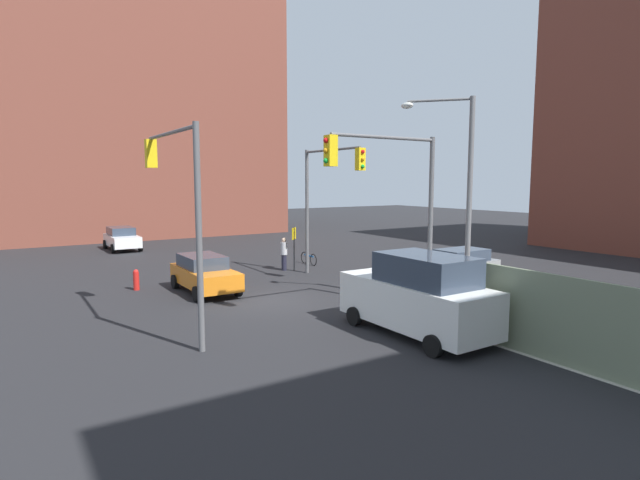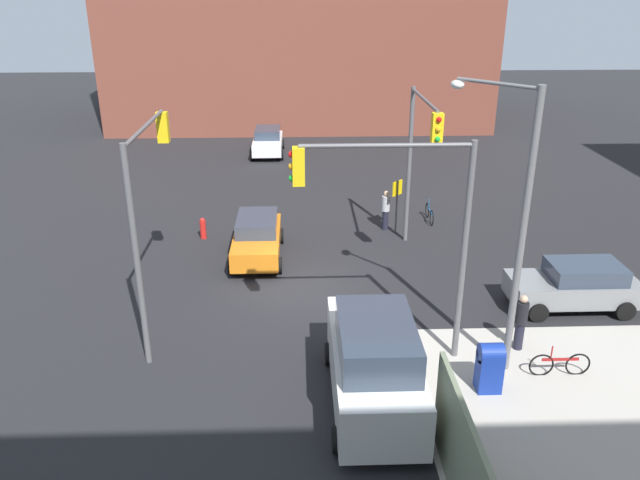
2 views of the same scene
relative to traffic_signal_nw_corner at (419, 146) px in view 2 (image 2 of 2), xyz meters
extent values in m
plane|color=black|center=(2.63, -4.50, -4.60)|extent=(120.00, 120.00, 0.00)
cylinder|color=#59595B|center=(-1.87, 0.00, -1.35)|extent=(0.18, 0.18, 6.50)
cylinder|color=#59595B|center=(0.43, 0.00, 1.78)|extent=(4.59, 0.12, 0.12)
cube|color=yellow|center=(2.73, 0.00, 1.25)|extent=(0.32, 0.36, 1.00)
sphere|color=red|center=(2.91, 0.00, 1.57)|extent=(0.18, 0.18, 0.18)
sphere|color=orange|center=(2.91, 0.00, 1.25)|extent=(0.18, 0.18, 0.18)
sphere|color=green|center=(2.91, 0.00, 0.93)|extent=(0.18, 0.18, 0.18)
cylinder|color=#59595B|center=(7.13, -9.00, -1.35)|extent=(0.18, 0.18, 6.50)
cylinder|color=#59595B|center=(4.69, -9.00, 1.78)|extent=(4.88, 0.12, 0.12)
cube|color=yellow|center=(2.26, -9.00, 1.25)|extent=(0.32, 0.36, 1.00)
sphere|color=red|center=(2.08, -9.00, 1.57)|extent=(0.18, 0.18, 0.18)
sphere|color=orange|center=(2.08, -9.00, 1.25)|extent=(0.18, 0.18, 0.18)
sphere|color=green|center=(2.08, -9.00, 0.93)|extent=(0.18, 0.18, 0.18)
cylinder|color=#59595B|center=(7.13, 0.00, -1.35)|extent=(0.18, 0.18, 6.50)
cylinder|color=#59595B|center=(7.13, -2.28, 1.78)|extent=(0.12, 4.55, 0.12)
cube|color=yellow|center=(7.13, -4.55, 1.25)|extent=(0.36, 0.32, 1.00)
sphere|color=red|center=(7.13, -4.73, 1.57)|extent=(0.18, 0.18, 0.18)
sphere|color=orange|center=(7.13, -4.73, 1.25)|extent=(0.18, 0.18, 0.18)
sphere|color=green|center=(7.13, -4.73, 0.93)|extent=(0.18, 0.18, 0.18)
cylinder|color=slate|center=(7.83, 1.30, -0.60)|extent=(0.20, 0.20, 8.00)
cylinder|color=slate|center=(6.93, 0.50, 3.30)|extent=(1.86, 1.67, 0.10)
ellipsoid|color=silver|center=(6.04, -0.29, 3.15)|extent=(0.56, 0.36, 0.24)
cylinder|color=#4C4C4C|center=(-2.77, -0.29, -3.40)|extent=(0.08, 0.08, 2.40)
cube|color=yellow|center=(-2.77, -0.29, -2.55)|extent=(0.48, 0.48, 0.64)
cube|color=navy|center=(8.83, 0.50, -4.02)|extent=(0.56, 0.64, 1.15)
cylinder|color=navy|center=(8.83, 0.50, -3.45)|extent=(0.56, 0.64, 0.56)
cylinder|color=red|center=(-2.37, -8.70, -4.20)|extent=(0.26, 0.26, 0.80)
sphere|color=red|center=(-2.37, -8.70, -3.78)|extent=(0.24, 0.24, 0.24)
cube|color=white|center=(-16.59, -6.48, -3.90)|extent=(4.28, 1.80, 0.75)
cube|color=#2D3847|center=(-16.93, -6.48, -3.25)|extent=(2.39, 1.58, 0.55)
cylinder|color=black|center=(-15.13, -5.58, -4.28)|extent=(0.64, 0.22, 0.64)
cylinder|color=black|center=(-15.13, -7.38, -4.28)|extent=(0.64, 0.22, 0.64)
cylinder|color=black|center=(-18.04, -5.58, -4.28)|extent=(0.64, 0.22, 0.64)
cylinder|color=black|center=(-18.04, -7.38, -4.28)|extent=(0.64, 0.22, 0.64)
cube|color=orange|center=(-0.24, -6.24, -3.90)|extent=(4.40, 1.80, 0.75)
cube|color=#2D3847|center=(-0.60, -6.24, -3.25)|extent=(2.47, 1.58, 0.55)
cylinder|color=black|center=(1.25, -5.34, -4.28)|extent=(0.64, 0.22, 0.64)
cylinder|color=black|center=(1.25, -7.14, -4.28)|extent=(0.64, 0.22, 0.64)
cylinder|color=black|center=(-1.74, -5.34, -4.28)|extent=(0.64, 0.22, 0.64)
cylinder|color=black|center=(-1.74, -7.14, -4.28)|extent=(0.64, 0.22, 0.64)
cube|color=slate|center=(4.32, 4.64, -3.90)|extent=(1.80, 4.25, 0.75)
cube|color=#2D3847|center=(4.32, 4.98, -3.25)|extent=(1.58, 2.38, 0.55)
cylinder|color=black|center=(5.22, 3.19, -4.28)|extent=(0.22, 0.64, 0.64)
cylinder|color=black|center=(3.42, 3.19, -4.28)|extent=(0.22, 0.64, 0.64)
cylinder|color=black|center=(5.22, 6.08, -4.28)|extent=(0.22, 0.64, 0.64)
cylinder|color=black|center=(3.42, 6.08, -4.28)|extent=(0.22, 0.64, 0.64)
cube|color=white|center=(9.25, -2.70, -3.58)|extent=(5.40, 2.10, 1.40)
cube|color=#2D3847|center=(9.68, -2.70, -2.43)|extent=(3.02, 1.85, 0.90)
cylinder|color=black|center=(7.41, -3.75, -4.28)|extent=(0.64, 0.22, 0.64)
cylinder|color=black|center=(7.41, -1.65, -4.28)|extent=(0.64, 0.22, 0.64)
cylinder|color=black|center=(11.08, -3.75, -4.28)|extent=(0.64, 0.22, 0.64)
cylinder|color=black|center=(11.08, -1.65, -4.28)|extent=(0.64, 0.22, 0.64)
cylinder|color=black|center=(6.83, 2.00, -3.38)|extent=(0.36, 0.36, 0.69)
sphere|color=tan|center=(6.83, 2.00, -2.92)|extent=(0.24, 0.24, 0.24)
cylinder|color=#1E1E2D|center=(6.83, 2.00, -4.16)|extent=(0.28, 0.28, 0.87)
cylinder|color=#B2B2B7|center=(-3.17, -0.70, -3.38)|extent=(0.36, 0.36, 0.69)
sphere|color=tan|center=(-3.17, -0.70, -2.92)|extent=(0.24, 0.24, 0.24)
cylinder|color=#1E1E2D|center=(-3.17, -0.70, -4.16)|extent=(0.28, 0.28, 0.87)
torus|color=black|center=(8.23, 3.22, -4.27)|extent=(0.05, 0.71, 0.71)
torus|color=black|center=(8.23, 2.18, -4.27)|extent=(0.05, 0.71, 0.71)
cube|color=maroon|center=(8.23, 2.70, -4.09)|extent=(0.04, 1.04, 0.08)
cylinder|color=maroon|center=(8.23, 2.42, -3.85)|extent=(0.04, 0.04, 0.40)
torus|color=black|center=(-3.65, 1.50, -4.27)|extent=(0.71, 0.05, 0.71)
torus|color=black|center=(-4.69, 1.50, -4.27)|extent=(0.71, 0.05, 0.71)
cube|color=#1E5999|center=(-4.17, 1.50, -4.09)|extent=(1.04, 0.04, 0.08)
cylinder|color=#1E5999|center=(-4.45, 1.50, -3.85)|extent=(0.04, 0.04, 0.40)
camera|label=1|loc=(20.67, -13.65, 0.27)|focal=28.00mm
camera|label=2|loc=(22.79, -4.56, 5.66)|focal=35.00mm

